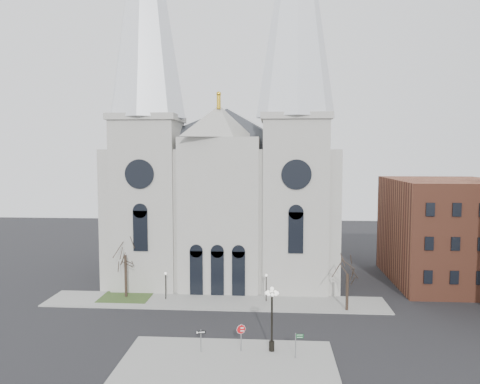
# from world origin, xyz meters

# --- Properties ---
(ground) EXTENTS (160.00, 160.00, 0.00)m
(ground) POSITION_xyz_m (0.00, 0.00, 0.00)
(ground) COLOR black
(ground) RESTS_ON ground
(sidewalk_near) EXTENTS (18.00, 10.00, 0.14)m
(sidewalk_near) POSITION_xyz_m (3.00, -5.00, 0.07)
(sidewalk_near) COLOR gray
(sidewalk_near) RESTS_ON ground
(sidewalk_far) EXTENTS (40.00, 6.00, 0.14)m
(sidewalk_far) POSITION_xyz_m (0.00, 11.00, 0.07)
(sidewalk_far) COLOR gray
(sidewalk_far) RESTS_ON ground
(grass_patch) EXTENTS (6.00, 5.00, 0.18)m
(grass_patch) POSITION_xyz_m (-11.00, 12.00, 0.09)
(grass_patch) COLOR #314B20
(grass_patch) RESTS_ON ground
(cathedral) EXTENTS (33.00, 26.66, 54.00)m
(cathedral) POSITION_xyz_m (0.00, 22.86, 18.48)
(cathedral) COLOR #A19F96
(cathedral) RESTS_ON ground
(bg_building_brick) EXTENTS (14.00, 18.00, 14.00)m
(bg_building_brick) POSITION_xyz_m (30.00, 22.00, 7.00)
(bg_building_brick) COLOR brown
(bg_building_brick) RESTS_ON ground
(tree_left) EXTENTS (3.20, 3.20, 7.50)m
(tree_left) POSITION_xyz_m (-11.00, 12.00, 5.58)
(tree_left) COLOR black
(tree_left) RESTS_ON ground
(tree_right) EXTENTS (3.20, 3.20, 6.00)m
(tree_right) POSITION_xyz_m (15.00, 9.00, 4.47)
(tree_right) COLOR black
(tree_right) RESTS_ON ground
(ped_lamp_left) EXTENTS (0.32, 0.32, 3.26)m
(ped_lamp_left) POSITION_xyz_m (-6.00, 11.50, 2.33)
(ped_lamp_left) COLOR black
(ped_lamp_left) RESTS_ON sidewalk_far
(ped_lamp_right) EXTENTS (0.32, 0.32, 3.26)m
(ped_lamp_right) POSITION_xyz_m (6.00, 11.50, 2.33)
(ped_lamp_right) COLOR black
(ped_lamp_right) RESTS_ON sidewalk_far
(stop_sign) EXTENTS (0.87, 0.09, 2.41)m
(stop_sign) POSITION_xyz_m (3.98, -2.63, 1.86)
(stop_sign) COLOR slate
(stop_sign) RESTS_ON sidewalk_near
(globe_lamp) EXTENTS (1.33, 1.33, 5.77)m
(globe_lamp) POSITION_xyz_m (6.67, -2.43, 3.77)
(globe_lamp) COLOR black
(globe_lamp) RESTS_ON sidewalk_near
(one_way_sign) EXTENTS (0.86, 0.27, 2.00)m
(one_way_sign) POSITION_xyz_m (0.47, -3.02, 1.51)
(one_way_sign) COLOR slate
(one_way_sign) RESTS_ON sidewalk_near
(street_name_sign) EXTENTS (0.70, 0.11, 2.19)m
(street_name_sign) POSITION_xyz_m (8.77, -3.76, 1.44)
(street_name_sign) COLOR slate
(street_name_sign) RESTS_ON sidewalk_near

